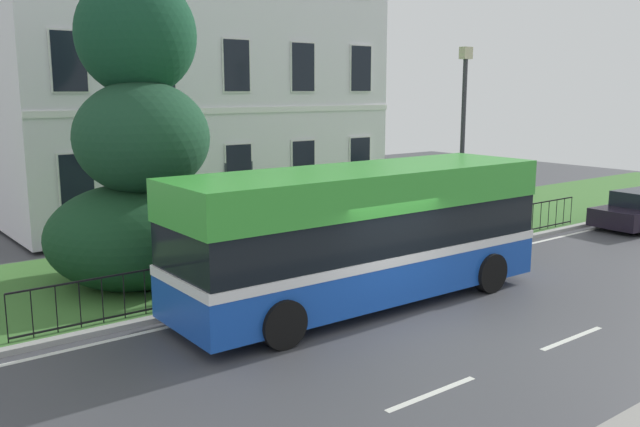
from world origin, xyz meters
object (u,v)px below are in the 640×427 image
georgian_townhouse (177,41)px  evergreen_tree (136,160)px  single_decker_bus (363,233)px  litter_bin (408,234)px  street_lamp_post (463,131)px

georgian_townhouse → evergreen_tree: 11.25m
single_decker_bus → litter_bin: (4.03, 2.56, -0.99)m
litter_bin → single_decker_bus: bearing=-147.6°
evergreen_tree → street_lamp_post: 9.92m
evergreen_tree → street_lamp_post: evergreen_tree is taller
single_decker_bus → street_lamp_post: 7.09m
evergreen_tree → single_decker_bus: evergreen_tree is taller
evergreen_tree → street_lamp_post: bearing=-10.8°
georgian_townhouse → evergreen_tree: bearing=-121.8°
georgian_townhouse → single_decker_bus: 14.60m
evergreen_tree → single_decker_bus: (3.42, -4.45, -1.51)m
street_lamp_post → evergreen_tree: bearing=169.2°
street_lamp_post → litter_bin: bearing=-179.4°
litter_bin → evergreen_tree: bearing=165.8°
evergreen_tree → litter_bin: 8.09m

